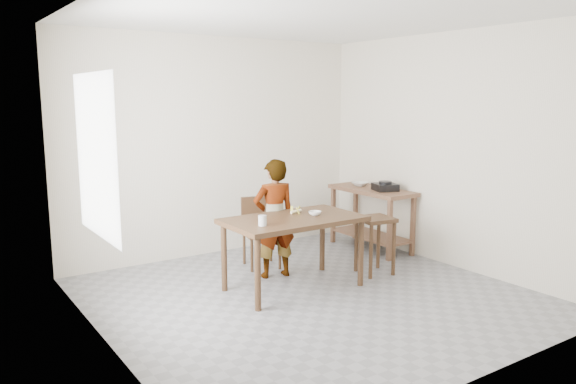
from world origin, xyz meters
TOP-DOWN VIEW (x-y plane):
  - floor at (0.00, 0.00)m, footprint 4.00×4.00m
  - ceiling at (0.00, 0.00)m, footprint 4.00×4.00m
  - wall_back at (0.00, 2.02)m, footprint 4.00×0.04m
  - wall_front at (0.00, -2.02)m, footprint 4.00×0.04m
  - wall_left at (-2.02, 0.00)m, footprint 0.04×4.00m
  - wall_right at (2.02, 0.00)m, footprint 0.04×4.00m
  - window_pane at (-1.97, 0.20)m, footprint 0.02×1.10m
  - dining_table at (0.00, 0.30)m, footprint 1.40×0.80m
  - prep_counter at (1.72, 1.00)m, footprint 0.50×1.20m
  - child at (0.05, 0.74)m, footprint 0.53×0.40m
  - dining_chair at (0.13, 1.13)m, footprint 0.48×0.48m
  - stool at (1.04, 0.20)m, footprint 0.42×0.42m
  - glass_tumbler at (-0.46, 0.16)m, footprint 0.09×0.09m
  - small_bowl at (0.25, 0.27)m, footprint 0.17×0.17m
  - banana at (0.14, 0.46)m, footprint 0.16×0.12m
  - serving_bowl at (1.74, 1.24)m, footprint 0.25×0.25m
  - gas_burner at (1.74, 0.78)m, footprint 0.34×0.34m

SIDE VIEW (x-z plane):
  - floor at x=0.00m, z-range -0.04..0.00m
  - stool at x=1.04m, z-range 0.00..0.64m
  - dining_table at x=0.00m, z-range 0.00..0.75m
  - prep_counter at x=1.72m, z-range 0.00..0.80m
  - dining_chair at x=0.13m, z-range 0.00..0.81m
  - child at x=0.05m, z-range 0.00..1.31m
  - small_bowl at x=0.25m, z-range 0.75..0.79m
  - banana at x=0.14m, z-range 0.75..0.80m
  - glass_tumbler at x=-0.46m, z-range 0.75..0.85m
  - serving_bowl at x=1.74m, z-range 0.80..0.85m
  - gas_burner at x=1.74m, z-range 0.80..0.89m
  - wall_back at x=0.00m, z-range 0.00..2.70m
  - wall_front at x=0.00m, z-range 0.00..2.70m
  - wall_left at x=-2.02m, z-range 0.00..2.70m
  - wall_right at x=2.02m, z-range 0.00..2.70m
  - window_pane at x=-1.97m, z-range 0.85..2.15m
  - ceiling at x=0.00m, z-range 2.70..2.74m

